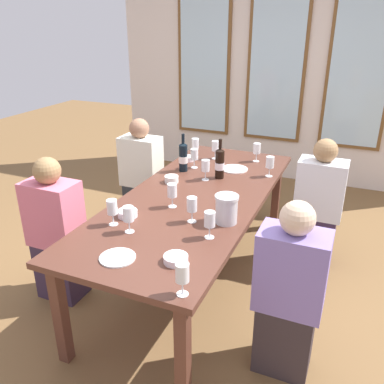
{
  "coord_description": "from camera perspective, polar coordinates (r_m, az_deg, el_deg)",
  "views": [
    {
      "loc": [
        1.08,
        -2.59,
        1.97
      ],
      "look_at": [
        0.0,
        -0.06,
        0.79
      ],
      "focal_mm": 38.01,
      "sensor_mm": 36.0,
      "label": 1
    }
  ],
  "objects": [
    {
      "name": "tasting_bowl_2",
      "position": [
        3.81,
        -0.54,
        4.73
      ],
      "size": [
        0.11,
        0.11,
        0.04
      ],
      "primitive_type": "cylinder",
      "color": "white",
      "rests_on": "dining_table"
    },
    {
      "name": "wine_glass_1",
      "position": [
        3.84,
        3.29,
        6.34
      ],
      "size": [
        0.07,
        0.07,
        0.17
      ],
      "color": "white",
      "rests_on": "dining_table"
    },
    {
      "name": "wine_glass_9",
      "position": [
        3.81,
        9.08,
        5.94
      ],
      "size": [
        0.07,
        0.07,
        0.17
      ],
      "color": "white",
      "rests_on": "dining_table"
    },
    {
      "name": "back_wall_with_windows",
      "position": [
        5.32,
        11.85,
        17.16
      ],
      "size": [
        4.19,
        0.1,
        2.9
      ],
      "color": "silver",
      "rests_on": "ground"
    },
    {
      "name": "wine_glass_5",
      "position": [
        2.62,
        -0.01,
        -1.82
      ],
      "size": [
        0.07,
        0.07,
        0.17
      ],
      "color": "white",
      "rests_on": "dining_table"
    },
    {
      "name": "tasting_bowl_0",
      "position": [
        3.3,
        -2.89,
        1.81
      ],
      "size": [
        0.11,
        0.11,
        0.05
      ],
      "primitive_type": "cylinder",
      "color": "white",
      "rests_on": "dining_table"
    },
    {
      "name": "wine_glass_4",
      "position": [
        2.83,
        -2.81,
        0.14
      ],
      "size": [
        0.07,
        0.07,
        0.17
      ],
      "color": "white",
      "rests_on": "dining_table"
    },
    {
      "name": "white_plate_0",
      "position": [
        2.33,
        -10.41,
        -9.04
      ],
      "size": [
        0.2,
        0.2,
        0.01
      ],
      "primitive_type": "cylinder",
      "color": "white",
      "rests_on": "dining_table"
    },
    {
      "name": "seated_person_3",
      "position": [
        2.44,
        13.42,
        -13.9
      ],
      "size": [
        0.38,
        0.24,
        1.11
      ],
      "color": "#33292C",
      "rests_on": "ground"
    },
    {
      "name": "ground_plane",
      "position": [
        3.43,
        0.4,
        -11.85
      ],
      "size": [
        12.0,
        12.0,
        0.0
      ],
      "primitive_type": "plane",
      "color": "brown"
    },
    {
      "name": "wine_glass_6",
      "position": [
        3.59,
        0.33,
        5.18
      ],
      "size": [
        0.07,
        0.07,
        0.17
      ],
      "color": "white",
      "rests_on": "dining_table"
    },
    {
      "name": "wine_glass_10",
      "position": [
        3.92,
        0.46,
        6.71
      ],
      "size": [
        0.07,
        0.07,
        0.17
      ],
      "color": "white",
      "rests_on": "dining_table"
    },
    {
      "name": "tasting_bowl_1",
      "position": [
        2.25,
        -2.29,
        -9.37
      ],
      "size": [
        0.14,
        0.14,
        0.04
      ],
      "primitive_type": "cylinder",
      "color": "white",
      "rests_on": "dining_table"
    },
    {
      "name": "wine_glass_3",
      "position": [
        3.45,
        10.88,
        4.0
      ],
      "size": [
        0.07,
        0.07,
        0.17
      ],
      "color": "white",
      "rests_on": "dining_table"
    },
    {
      "name": "wine_bottle_0",
      "position": [
        3.52,
        -1.24,
        4.97
      ],
      "size": [
        0.08,
        0.08,
        0.33
      ],
      "color": "black",
      "rests_on": "dining_table"
    },
    {
      "name": "wine_glass_2",
      "position": [
        2.63,
        -11.15,
        -2.17
      ],
      "size": [
        0.07,
        0.07,
        0.17
      ],
      "color": "white",
      "rests_on": "dining_table"
    },
    {
      "name": "dining_table",
      "position": [
        3.09,
        0.43,
        -1.58
      ],
      "size": [
        0.99,
        2.43,
        0.74
      ],
      "color": "#563024",
      "rests_on": "ground"
    },
    {
      "name": "wine_glass_8",
      "position": [
        2.53,
        -8.9,
        -3.22
      ],
      "size": [
        0.07,
        0.07,
        0.17
      ],
      "color": "white",
      "rests_on": "dining_table"
    },
    {
      "name": "tasting_bowl_3",
      "position": [
        2.77,
        -9.03,
        -2.98
      ],
      "size": [
        0.13,
        0.13,
        0.05
      ],
      "primitive_type": "cylinder",
      "color": "white",
      "rests_on": "dining_table"
    },
    {
      "name": "wine_glass_11",
      "position": [
        1.96,
        -1.37,
        -11.45
      ],
      "size": [
        0.07,
        0.07,
        0.17
      ],
      "color": "white",
      "rests_on": "dining_table"
    },
    {
      "name": "wine_glass_0",
      "position": [
        2.44,
        2.5,
        -3.99
      ],
      "size": [
        0.07,
        0.07,
        0.17
      ],
      "color": "white",
      "rests_on": "dining_table"
    },
    {
      "name": "metal_pitcher",
      "position": [
        2.64,
        4.86,
        -2.37
      ],
      "size": [
        0.16,
        0.16,
        0.19
      ],
      "color": "silver",
      "rests_on": "dining_table"
    },
    {
      "name": "seated_person_0",
      "position": [
        4.04,
        -7.07,
        2.12
      ],
      "size": [
        0.38,
        0.24,
        1.11
      ],
      "color": "#292D32",
      "rests_on": "ground"
    },
    {
      "name": "wine_bottle_1",
      "position": [
        3.36,
        3.91,
        4.07
      ],
      "size": [
        0.08,
        0.08,
        0.33
      ],
      "color": "black",
      "rests_on": "dining_table"
    },
    {
      "name": "wine_glass_7",
      "position": [
        3.32,
        1.92,
        3.59
      ],
      "size": [
        0.07,
        0.07,
        0.17
      ],
      "color": "white",
      "rests_on": "dining_table"
    },
    {
      "name": "white_plate_1",
      "position": [
        3.61,
        5.96,
        3.23
      ],
      "size": [
        0.24,
        0.24,
        0.01
      ],
      "primitive_type": "cylinder",
      "color": "white",
      "rests_on": "dining_table"
    },
    {
      "name": "seated_person_1",
      "position": [
        3.53,
        17.27,
        -2.02
      ],
      "size": [
        0.38,
        0.24,
        1.11
      ],
      "color": "#33223D",
      "rests_on": "ground"
    },
    {
      "name": "seated_person_2",
      "position": [
        3.13,
        -18.49,
        -5.58
      ],
      "size": [
        0.38,
        0.24,
        1.11
      ],
      "color": "#38283D",
      "rests_on": "ground"
    }
  ]
}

